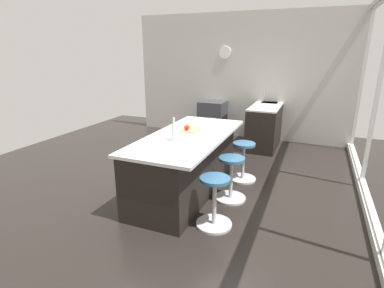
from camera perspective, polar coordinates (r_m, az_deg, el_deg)
The scene contains 12 objects.
ground_plane at distance 4.84m, azimuth -1.10°, elevation -7.63°, with size 8.17×8.17×0.00m, color black.
interior_partition_left at distance 7.40m, azimuth 8.86°, elevation 12.50°, with size 0.15×5.14×2.89m.
sink_cabinet at distance 7.07m, azimuth 14.04°, elevation 3.89°, with size 1.91×0.60×1.19m.
oven_range at distance 7.36m, azimuth 3.94°, elevation 4.73°, with size 0.60×0.61×0.88m.
kitchen_island at distance 4.46m, azimuth -1.16°, elevation -3.62°, with size 2.34×1.04×0.89m.
stool_by_window at distance 4.97m, azimuth 9.69°, elevation -3.49°, with size 0.44×0.44×0.63m.
stool_middle at distance 4.30m, azimuth 7.42°, elevation -6.76°, with size 0.44×0.44×0.63m.
stool_near_camera at distance 3.67m, azimuth 4.28°, elevation -11.18°, with size 0.44×0.44×0.63m.
cutting_board at distance 4.55m, azimuth 0.01°, elevation 2.79°, with size 0.36×0.24×0.02m, color tan.
apple_red at distance 4.46m, azimuth -1.01°, elevation 3.14°, with size 0.08×0.08×0.08m, color red.
apple_yellow at distance 4.61m, azimuth -0.69°, elevation 3.54°, with size 0.07×0.07×0.07m, color gold.
water_bottle at distance 4.00m, azimuth -3.45°, elevation 2.37°, with size 0.06×0.06×0.31m.
Camera 1 is at (4.02, 1.77, 2.05)m, focal length 28.07 mm.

